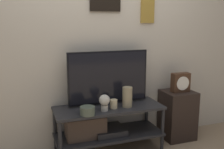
{
  "coord_description": "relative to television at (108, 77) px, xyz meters",
  "views": [
    {
      "loc": [
        -0.94,
        -2.47,
        1.53
      ],
      "look_at": [
        0.04,
        0.28,
        0.93
      ],
      "focal_mm": 42.0,
      "sensor_mm": 36.0,
      "label": 1
    }
  ],
  "objects": [
    {
      "name": "media_console",
      "position": [
        -0.14,
        -0.1,
        -0.53
      ],
      "size": [
        1.26,
        0.48,
        0.55
      ],
      "color": "#232326",
      "rests_on": "ground_plane"
    },
    {
      "name": "vase_wide_bowl",
      "position": [
        -0.33,
        -0.28,
        -0.28
      ],
      "size": [
        0.16,
        0.16,
        0.09
      ],
      "color": "#4C5647",
      "rests_on": "media_console"
    },
    {
      "name": "mantel_clock",
      "position": [
        0.95,
        -0.08,
        -0.12
      ],
      "size": [
        0.24,
        0.11,
        0.24
      ],
      "color": "#422819",
      "rests_on": "side_table"
    },
    {
      "name": "side_table",
      "position": [
        0.94,
        -0.05,
        -0.56
      ],
      "size": [
        0.4,
        0.37,
        0.64
      ],
      "color": "black",
      "rests_on": "ground_plane"
    },
    {
      "name": "television",
      "position": [
        0.0,
        0.0,
        0.0
      ],
      "size": [
        0.97,
        0.05,
        0.64
      ],
      "color": "black",
      "rests_on": "media_console"
    },
    {
      "name": "decorative_bust",
      "position": [
        -0.12,
        -0.22,
        -0.22
      ],
      "size": [
        0.12,
        0.12,
        0.19
      ],
      "color": "beige",
      "rests_on": "media_console"
    },
    {
      "name": "wall_back",
      "position": [
        -0.02,
        0.18,
        0.48
      ],
      "size": [
        6.4,
        0.08,
        2.7
      ],
      "color": "beige",
      "rests_on": "ground_plane"
    },
    {
      "name": "vase_tall_ceramic",
      "position": [
        0.17,
        -0.17,
        -0.21
      ],
      "size": [
        0.11,
        0.11,
        0.23
      ],
      "color": "tan",
      "rests_on": "media_console"
    },
    {
      "name": "candle_jar",
      "position": [
        0.0,
        -0.17,
        -0.28
      ],
      "size": [
        0.08,
        0.08,
        0.1
      ],
      "color": "beige",
      "rests_on": "media_console"
    }
  ]
}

